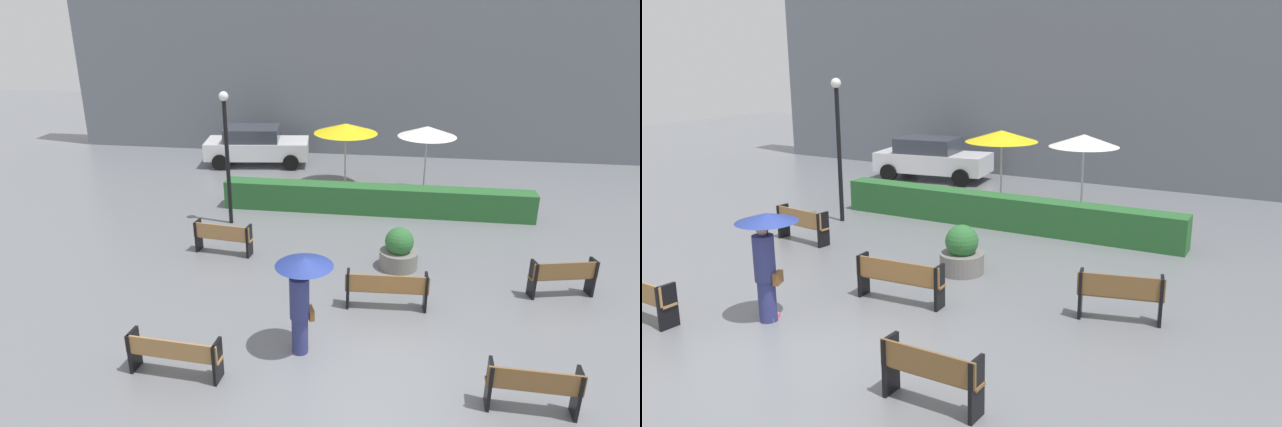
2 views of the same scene
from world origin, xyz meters
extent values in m
plane|color=slate|center=(0.00, 0.00, 0.00)|extent=(60.00, 60.00, 0.00)
cube|color=black|center=(-2.41, -0.45, 0.41)|extent=(0.09, 0.38, 0.81)
cube|color=olive|center=(0.50, 2.56, 0.44)|extent=(1.84, 0.34, 0.04)
cube|color=olive|center=(0.51, 2.41, 0.66)|extent=(1.83, 0.13, 0.41)
cube|color=black|center=(-0.35, 2.50, 0.43)|extent=(0.08, 0.35, 0.87)
cube|color=black|center=(1.36, 2.58, 0.43)|extent=(0.08, 0.35, 0.87)
cube|color=brown|center=(3.02, -0.43, 0.48)|extent=(1.52, 0.30, 0.04)
cube|color=brown|center=(3.01, -0.58, 0.70)|extent=(1.52, 0.09, 0.39)
cube|color=black|center=(2.32, -0.43, 0.45)|extent=(0.07, 0.36, 0.89)
cube|color=black|center=(3.71, -0.47, 0.45)|extent=(0.07, 0.36, 0.89)
cube|color=#9E7242|center=(-3.95, 4.78, 0.44)|extent=(1.62, 0.44, 0.04)
cube|color=#9E7242|center=(-3.97, 4.63, 0.67)|extent=(1.60, 0.22, 0.41)
cube|color=black|center=(-4.69, 4.84, 0.44)|extent=(0.10, 0.36, 0.87)
cube|color=black|center=(-3.22, 4.67, 0.44)|extent=(0.10, 0.36, 0.87)
cube|color=brown|center=(4.49, 3.70, 0.47)|extent=(1.55, 0.58, 0.04)
cube|color=brown|center=(4.52, 3.56, 0.70)|extent=(1.50, 0.39, 0.41)
cube|color=black|center=(3.81, 3.51, 0.45)|extent=(0.13, 0.34, 0.90)
cube|color=black|center=(5.19, 3.84, 0.45)|extent=(0.13, 0.34, 0.90)
cylinder|color=navy|center=(-1.10, 0.63, 0.39)|extent=(0.32, 0.32, 0.78)
cube|color=#F2598C|center=(-1.12, 0.68, 0.04)|extent=(0.36, 0.39, 0.08)
cylinder|color=navy|center=(-1.10, 0.63, 1.20)|extent=(0.38, 0.38, 0.84)
sphere|color=tan|center=(-1.10, 0.63, 1.72)|extent=(0.21, 0.21, 0.21)
cube|color=brown|center=(-0.91, 0.73, 0.83)|extent=(0.20, 0.30, 0.22)
cylinder|color=black|center=(-1.01, 0.66, 1.50)|extent=(0.02, 0.02, 0.90)
cone|color=navy|center=(-1.01, 0.66, 1.95)|extent=(1.10, 1.10, 0.16)
cylinder|color=slate|center=(0.74, 4.60, 0.23)|extent=(0.98, 0.98, 0.45)
sphere|color=#2D6B33|center=(0.74, 4.60, 0.72)|extent=(0.73, 0.73, 0.73)
cylinder|color=black|center=(-4.41, 6.89, 1.88)|extent=(0.12, 0.12, 3.76)
sphere|color=white|center=(-4.41, 6.89, 3.88)|extent=(0.28, 0.28, 0.28)
cylinder|color=silver|center=(-1.31, 10.99, 1.08)|extent=(0.06, 0.06, 2.16)
cone|color=yellow|center=(-1.31, 10.99, 2.16)|extent=(2.29, 2.29, 0.35)
cylinder|color=silver|center=(1.53, 10.41, 1.14)|extent=(0.06, 0.06, 2.27)
cone|color=white|center=(1.53, 10.41, 2.27)|extent=(2.00, 2.00, 0.35)
cube|color=#28602D|center=(-0.05, 8.40, 0.45)|extent=(9.86, 0.70, 0.90)
cube|color=slate|center=(0.00, 16.00, 4.45)|extent=(28.00, 1.20, 8.91)
cube|color=silver|center=(-5.21, 13.34, 0.67)|extent=(4.40, 2.31, 0.70)
cube|color=#333842|center=(-5.41, 13.31, 1.29)|extent=(2.40, 1.90, 0.55)
cylinder|color=black|center=(-3.92, 14.40, 0.32)|extent=(0.66, 0.31, 0.64)
cylinder|color=black|center=(-3.68, 12.67, 0.32)|extent=(0.66, 0.31, 0.64)
cylinder|color=black|center=(-6.75, 14.01, 0.32)|extent=(0.66, 0.31, 0.64)
cylinder|color=black|center=(-6.51, 12.27, 0.32)|extent=(0.66, 0.31, 0.64)
camera|label=1|loc=(0.62, -8.35, 6.48)|focal=31.00mm
camera|label=2|loc=(7.25, -7.40, 4.82)|focal=36.66mm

